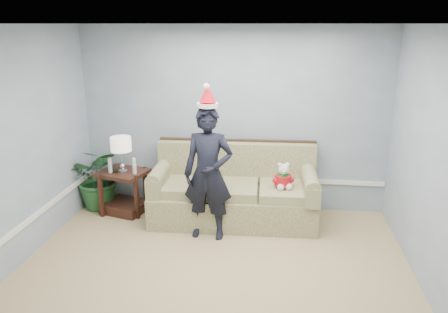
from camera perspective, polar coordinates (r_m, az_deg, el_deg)
room_shell at (r=4.04m, az=-2.82°, el=-2.57°), size 4.54×5.04×2.74m
wainscot_trim at (r=5.73m, az=-12.30°, el=-6.59°), size 4.49×4.99×0.06m
sofa at (r=6.25m, az=1.30°, el=-4.82°), size 2.34×1.08×1.08m
side_table at (r=6.67m, az=-12.90°, el=-5.04°), size 0.78×0.71×0.64m
table_lamp at (r=6.37m, az=-13.31°, el=1.40°), size 0.30×0.30×0.53m
candle_pair at (r=6.42m, az=-13.17°, el=-1.22°), size 0.42×0.06×0.23m
houseplant at (r=6.84m, az=-15.86°, el=-2.60°), size 0.87×0.76×0.97m
man at (r=5.56m, az=-2.07°, el=-2.27°), size 0.65×0.44×1.74m
santa_hat at (r=5.33m, az=-2.16°, el=7.87°), size 0.30×0.33×0.31m
teddy_bear at (r=5.94m, az=7.71°, el=-2.90°), size 0.28×0.28×0.36m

